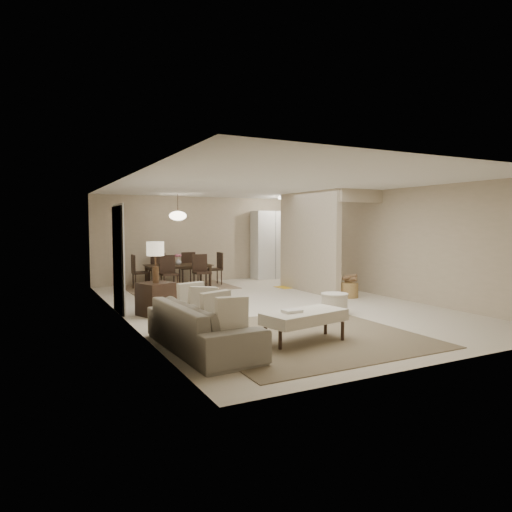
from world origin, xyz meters
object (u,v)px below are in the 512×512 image
round_pouf (334,304)px  side_table (156,299)px  pantry_cabinet (271,245)px  sofa (202,326)px  dining_table (179,276)px  ottoman_bench (304,317)px  wicker_basket (349,290)px

round_pouf → side_table: bearing=154.3°
pantry_cabinet → sofa: (-4.80, -6.72, -0.73)m
sofa → dining_table: sofa is taller
round_pouf → sofa: bearing=-159.6°
sofa → dining_table: size_ratio=1.28×
side_table → sofa: bearing=-91.1°
ottoman_bench → dining_table: bearing=77.5°
dining_table → pantry_cabinet: bearing=12.4°
sofa → ottoman_bench: (1.45, -0.30, 0.04)m
pantry_cabinet → round_pouf: (-1.74, -5.58, -0.85)m
pantry_cabinet → side_table: pantry_cabinet is taller
sofa → wicker_basket: 5.25m
wicker_basket → pantry_cabinet: bearing=86.8°
wicker_basket → dining_table: (-2.98, 3.52, 0.13)m
ottoman_bench → side_table: bearing=104.6°
pantry_cabinet → ottoman_bench: (-3.35, -7.02, -0.69)m
side_table → ottoman_bench: bearing=-64.2°
ottoman_bench → round_pouf: 2.17m
sofa → dining_table: bearing=-17.3°
sofa → wicker_basket: (4.57, 2.57, -0.15)m
dining_table → ottoman_bench: bearing=-89.9°
ottoman_bench → wicker_basket: 4.25m
dining_table → wicker_basket: bearing=-48.4°
pantry_cabinet → side_table: bearing=-139.0°
wicker_basket → dining_table: dining_table is taller
pantry_cabinet → dining_table: (-3.21, -0.63, -0.75)m
dining_table → side_table: bearing=-112.3°
round_pouf → ottoman_bench: bearing=-138.3°
ottoman_bench → side_table: (-1.40, 2.89, -0.05)m
sofa → pantry_cabinet: bearing=-38.2°
side_table → round_pouf: size_ratio=1.21×
sofa → round_pouf: (3.06, 1.14, -0.12)m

